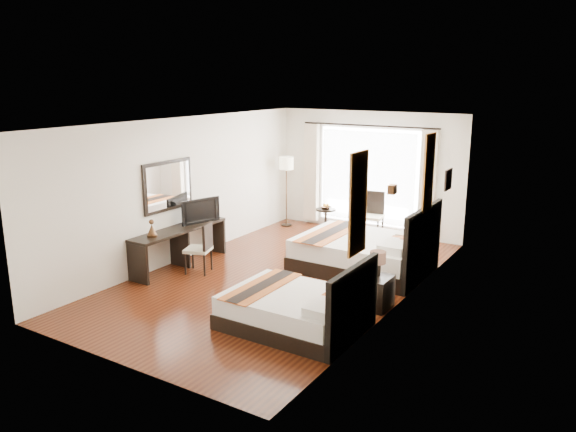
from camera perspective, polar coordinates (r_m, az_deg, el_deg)
The scene contains 29 objects.
floor at distance 10.25m, azimuth -0.69°, elevation -6.29°, with size 4.50×7.50×0.01m, color #361409.
ceiling at distance 9.65m, azimuth -0.74°, elevation 9.49°, with size 4.50×7.50×0.02m, color white.
wall_headboard at distance 8.87m, azimuth 11.58°, elevation -0.28°, with size 0.01×7.50×2.80m, color silver.
wall_desk at distance 11.20m, azimuth -10.44°, elevation 2.70°, with size 0.01×7.50×2.80m, color silver.
wall_window at distance 13.10m, azimuth 8.19°, elevation 4.40°, with size 4.50×0.01×2.80m, color silver.
wall_entry at distance 7.10m, azimuth -17.30°, elevation -4.21°, with size 4.50×0.01×2.80m, color silver.
window_glass at distance 13.11m, azimuth 8.15°, elevation 3.96°, with size 2.40×0.02×2.20m, color white.
sheer_curtain at distance 13.05m, azimuth 8.04°, elevation 3.92°, with size 2.30×0.02×2.10m, color white.
drape_left at distance 13.66m, azimuth 2.40°, elevation 4.41°, with size 0.35×0.14×2.35m, color beige.
drape_right at distance 12.51m, azimuth 14.03°, elevation 3.12°, with size 0.35×0.14×2.35m, color beige.
art_panel_near at distance 7.28m, azimuth 7.13°, elevation 1.25°, with size 0.03×0.50×1.35m, color #8B4214.
art_panel_far at distance 9.87m, azimuth 14.10°, elevation 4.26°, with size 0.03×0.50×1.35m, color #8B4214.
wall_sconce at distance 8.45m, azimuth 10.55°, elevation 2.68°, with size 0.10×0.14×0.14m, color #3F2716.
mirror_frame at distance 10.81m, azimuth -12.10°, elevation 3.03°, with size 0.04×1.25×0.95m, color black.
mirror_glass at distance 10.79m, azimuth -12.01°, elevation 3.02°, with size 0.01×1.12×0.82m, color white.
bed_near at distance 8.20m, azimuth 1.00°, elevation -9.43°, with size 1.94×1.51×1.09m.
bed_far at distance 10.62m, azimuth 7.92°, elevation -3.69°, with size 2.37×1.85×1.34m.
nightstand at distance 8.99m, azimuth 8.95°, elevation -7.66°, with size 0.43×0.53×0.51m, color black.
table_lamp at distance 8.88m, azimuth 9.11°, elevation -4.36°, with size 0.25×0.25×0.40m.
vase at distance 8.74m, azimuth 8.50°, elevation -6.11°, with size 0.12×0.12×0.12m, color black.
console_desk at distance 10.93m, azimuth -10.92°, elevation -3.13°, with size 0.50×2.20×0.76m, color black.
television at distance 11.15m, azimuth -9.08°, elevation 0.59°, with size 0.84×0.11×0.49m, color black.
bronze_figurine at distance 10.31m, azimuth -13.66°, elevation -1.31°, with size 0.19×0.19×0.28m, color #3F2716, non-canonical shape.
desk_chair at distance 10.55m, azimuth -8.99°, elevation -4.17°, with size 0.56×0.56×0.95m.
floor_lamp at distance 13.45m, azimuth -0.17°, elevation 4.94°, with size 0.34×0.34×1.70m.
side_table at distance 13.24m, azimuth 3.85°, elevation -0.39°, with size 0.46×0.46×0.54m, color black.
fruit_bowl at distance 13.16m, azimuth 3.86°, elevation 0.85°, with size 0.24×0.24×0.06m, color #453318.
window_chair at distance 12.82m, azimuth 8.51°, elevation -0.78°, with size 0.54×0.54×1.04m.
jute_rug at distance 12.72m, azimuth 5.04°, elevation -2.25°, with size 1.24×0.84×0.01m, color tan.
Camera 1 is at (5.20, -8.09, 3.53)m, focal length 35.00 mm.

